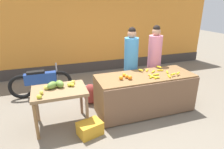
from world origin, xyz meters
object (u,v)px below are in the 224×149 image
Objects in this scene: vendor_woman_pink_shirt at (154,62)px; vendor_woman_blue_shirt at (131,64)px; produce_sack at (91,94)px; produce_crate at (90,128)px; parked_motorcycle at (41,82)px.

vendor_woman_blue_shirt is at bearing 178.39° from vendor_woman_pink_shirt.
produce_sack is at bearing 178.11° from vendor_woman_blue_shirt.
produce_crate is (-1.33, -1.15, -0.79)m from vendor_woman_blue_shirt.
vendor_woman_blue_shirt is 1.23m from produce_sack.
produce_crate is at bearing -103.98° from produce_sack.
produce_sack is (-1.04, 0.03, -0.67)m from vendor_woman_blue_shirt.
produce_sack is at bearing -36.53° from parked_motorcycle.
parked_motorcycle is 2.22m from produce_crate.
vendor_woman_blue_shirt is 2.40m from parked_motorcycle.
vendor_woman_blue_shirt is 0.64m from vendor_woman_pink_shirt.
parked_motorcycle is (-2.18, 0.88, -0.52)m from vendor_woman_blue_shirt.
parked_motorcycle is (-2.82, 0.90, -0.53)m from vendor_woman_pink_shirt.
vendor_woman_pink_shirt is 3.63× the size of produce_sack.
vendor_woman_pink_shirt reaches higher than parked_motorcycle.
vendor_woman_blue_shirt is 1.14× the size of parked_motorcycle.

